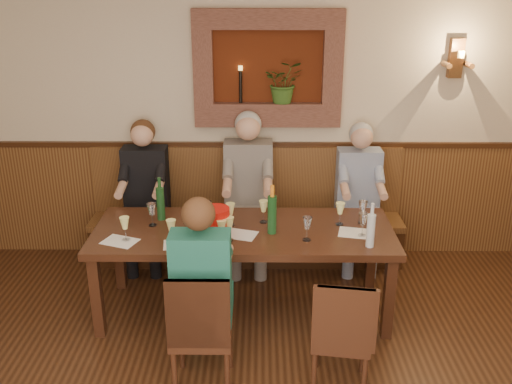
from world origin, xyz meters
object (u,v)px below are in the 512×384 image
(chair_near_right, at_px, (340,355))
(person_bench_right, at_px, (358,209))
(bench, at_px, (247,228))
(water_bottle, at_px, (371,229))
(wine_bottle_green_a, at_px, (272,214))
(spittoon_bucket, at_px, (216,223))
(chair_near_left, at_px, (203,352))
(wine_bottle_green_b, at_px, (161,203))
(person_bench_mid, at_px, (248,204))
(person_bench_left, at_px, (146,208))
(person_chair_front, at_px, (204,301))
(dining_table, at_px, (244,238))

(chair_near_right, height_order, person_bench_right, person_bench_right)
(bench, xyz_separation_m, chair_near_right, (0.67, -1.89, -0.08))
(person_bench_right, relative_size, water_bottle, 4.02)
(chair_near_right, height_order, wine_bottle_green_a, wine_bottle_green_a)
(spittoon_bucket, bearing_deg, chair_near_left, -93.39)
(bench, relative_size, wine_bottle_green_b, 8.16)
(person_bench_right, bearing_deg, person_bench_mid, -179.83)
(chair_near_right, distance_m, spittoon_bucket, 1.34)
(person_bench_left, xyz_separation_m, person_bench_right, (2.01, 0.00, -0.01))
(person_bench_left, bearing_deg, chair_near_left, -68.64)
(person_bench_right, relative_size, person_chair_front, 1.02)
(chair_near_right, distance_m, person_bench_mid, 1.94)
(person_bench_left, relative_size, person_bench_right, 1.02)
(person_bench_mid, xyz_separation_m, wine_bottle_green_b, (-0.71, -0.64, 0.28))
(wine_bottle_green_a, xyz_separation_m, wine_bottle_green_b, (-0.92, 0.26, -0.02))
(wine_bottle_green_a, bearing_deg, bench, 102.63)
(dining_table, bearing_deg, person_bench_left, 138.64)
(bench, xyz_separation_m, person_bench_left, (-0.95, -0.11, 0.26))
(person_bench_left, height_order, person_bench_right, person_bench_left)
(person_bench_mid, distance_m, person_bench_right, 1.04)
(chair_near_right, bearing_deg, wine_bottle_green_b, 148.49)
(person_bench_right, bearing_deg, chair_near_right, -102.19)
(chair_near_left, relative_size, water_bottle, 2.64)
(chair_near_left, xyz_separation_m, person_bench_mid, (0.27, 1.78, 0.36))
(chair_near_left, xyz_separation_m, wine_bottle_green_a, (0.48, 0.88, 0.65))
(wine_bottle_green_a, bearing_deg, spittoon_bucket, -168.35)
(spittoon_bucket, relative_size, wine_bottle_green_b, 0.67)
(dining_table, relative_size, chair_near_left, 2.62)
(person_bench_right, bearing_deg, chair_near_left, -126.39)
(person_bench_mid, distance_m, wine_bottle_green_a, 0.97)
(person_bench_mid, relative_size, wine_bottle_green_b, 4.07)
(person_bench_mid, relative_size, spittoon_bucket, 6.10)
(chair_near_right, height_order, person_chair_front, person_chair_front)
(chair_near_right, bearing_deg, wine_bottle_green_a, 125.38)
(chair_near_left, bearing_deg, wine_bottle_green_a, 61.39)
(bench, bearing_deg, spittoon_bucket, -100.67)
(chair_near_left, distance_m, wine_bottle_green_b, 1.37)
(water_bottle, bearing_deg, chair_near_left, -151.92)
(person_bench_left, xyz_separation_m, wine_bottle_green_b, (0.26, -0.64, 0.31))
(chair_near_right, xyz_separation_m, person_bench_right, (0.39, 1.79, 0.32))
(wine_bottle_green_a, bearing_deg, chair_near_right, -63.04)
(wine_bottle_green_b, bearing_deg, person_bench_right, 20.23)
(person_bench_left, bearing_deg, person_chair_front, -66.66)
(dining_table, xyz_separation_m, person_chair_front, (-0.25, -0.78, -0.11))
(person_chair_front, height_order, wine_bottle_green_a, person_chair_front)
(dining_table, bearing_deg, water_bottle, -17.44)
(person_bench_right, bearing_deg, wine_bottle_green_b, -159.77)
(person_chair_front, relative_size, wine_bottle_green_b, 3.72)
(person_bench_right, bearing_deg, dining_table, -141.69)
(bench, bearing_deg, water_bottle, -52.45)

